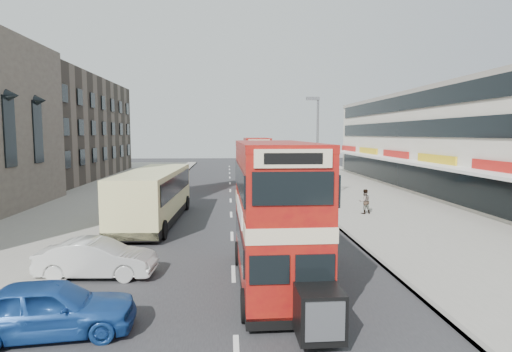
# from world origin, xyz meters

# --- Properties ---
(ground) EXTENTS (160.00, 160.00, 0.00)m
(ground) POSITION_xyz_m (0.00, 0.00, 0.00)
(ground) COLOR #28282B
(ground) RESTS_ON ground
(road_surface) EXTENTS (12.00, 90.00, 0.01)m
(road_surface) POSITION_xyz_m (0.00, 20.00, 0.01)
(road_surface) COLOR #28282B
(road_surface) RESTS_ON ground
(pavement_right) EXTENTS (12.00, 90.00, 0.15)m
(pavement_right) POSITION_xyz_m (12.00, 20.00, 0.07)
(pavement_right) COLOR gray
(pavement_right) RESTS_ON ground
(pavement_left) EXTENTS (12.00, 90.00, 0.15)m
(pavement_left) POSITION_xyz_m (-12.00, 20.00, 0.07)
(pavement_left) COLOR gray
(pavement_left) RESTS_ON ground
(kerb_left) EXTENTS (0.20, 90.00, 0.16)m
(kerb_left) POSITION_xyz_m (-6.10, 20.00, 0.07)
(kerb_left) COLOR gray
(kerb_left) RESTS_ON ground
(kerb_right) EXTENTS (0.20, 90.00, 0.16)m
(kerb_right) POSITION_xyz_m (6.10, 20.00, 0.07)
(kerb_right) COLOR gray
(kerb_right) RESTS_ON ground
(brick_terrace) EXTENTS (14.00, 28.00, 12.00)m
(brick_terrace) POSITION_xyz_m (-22.00, 38.00, 6.00)
(brick_terrace) COLOR #66594C
(brick_terrace) RESTS_ON ground
(commercial_row) EXTENTS (9.90, 46.20, 9.30)m
(commercial_row) POSITION_xyz_m (19.95, 22.00, 4.70)
(commercial_row) COLOR beige
(commercial_row) RESTS_ON ground
(street_lamp) EXTENTS (1.00, 0.20, 8.12)m
(street_lamp) POSITION_xyz_m (6.52, 18.00, 4.78)
(street_lamp) COLOR slate
(street_lamp) RESTS_ON ground
(bus_main) EXTENTS (2.56, 8.92, 4.91)m
(bus_main) POSITION_xyz_m (1.44, 0.65, 2.58)
(bus_main) COLOR black
(bus_main) RESTS_ON ground
(bus_second) EXTENTS (2.44, 8.70, 4.79)m
(bus_second) POSITION_xyz_m (2.66, 28.26, 2.52)
(bus_second) COLOR black
(bus_second) RESTS_ON ground
(coach) EXTENTS (3.30, 11.24, 2.95)m
(coach) POSITION_xyz_m (-4.67, 11.81, 1.74)
(coach) COLOR black
(coach) RESTS_ON ground
(car_left_near) EXTENTS (4.62, 2.31, 1.51)m
(car_left_near) POSITION_xyz_m (-4.93, -2.68, 0.76)
(car_left_near) COLOR #1C499A
(car_left_near) RESTS_ON ground
(car_left_front) EXTENTS (4.40, 1.78, 1.42)m
(car_left_front) POSITION_xyz_m (-5.11, 2.00, 0.71)
(car_left_front) COLOR beige
(car_left_front) RESTS_ON ground
(car_right_a) EXTENTS (4.56, 2.24, 1.27)m
(car_right_a) POSITION_xyz_m (5.05, 17.57, 0.64)
(car_right_a) COLOR maroon
(car_right_a) RESTS_ON ground
(car_right_b) EXTENTS (4.11, 2.05, 1.12)m
(car_right_b) POSITION_xyz_m (5.52, 19.68, 0.56)
(car_right_b) COLOR #C68313
(car_right_b) RESTS_ON ground
(car_right_c) EXTENTS (3.69, 1.85, 1.21)m
(car_right_c) POSITION_xyz_m (5.53, 30.81, 0.60)
(car_right_c) COLOR #5E96BC
(car_right_c) RESTS_ON ground
(pedestrian_near) EXTENTS (0.68, 0.53, 1.63)m
(pedestrian_near) POSITION_xyz_m (8.72, 13.04, 0.96)
(pedestrian_near) COLOR gray
(pedestrian_near) RESTS_ON pavement_right
(pedestrian_far) EXTENTS (1.13, 0.62, 1.83)m
(pedestrian_far) POSITION_xyz_m (8.06, 28.46, 1.06)
(pedestrian_far) COLOR gray
(pedestrian_far) RESTS_ON pavement_right
(cyclist) EXTENTS (0.77, 1.65, 2.31)m
(cyclist) POSITION_xyz_m (4.05, 20.82, 0.85)
(cyclist) COLOR gray
(cyclist) RESTS_ON ground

